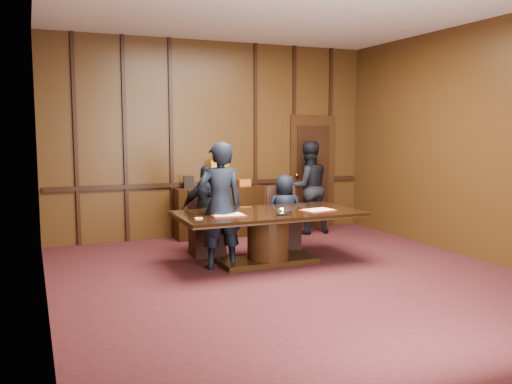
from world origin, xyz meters
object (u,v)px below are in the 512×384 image
Objects in this scene: signatory_left at (208,211)px; sideboard at (219,210)px; witness_left at (220,206)px; witness_right at (308,187)px; signatory_right at (285,212)px; conference_table at (268,229)px.

sideboard is at bearing -98.50° from signatory_left.
sideboard is 2.27m from witness_left.
witness_right is (1.63, -0.32, 0.37)m from sideboard.
signatory_right is 0.71× the size of witness_right.
conference_table is 1.05m from signatory_left.
conference_table is (0.01, -2.16, 0.02)m from sideboard.
sideboard reaches higher than conference_table.
witness_right is (1.63, 1.84, 0.35)m from conference_table.
witness_right reaches higher than signatory_right.
signatory_left is (-0.65, 0.80, 0.19)m from conference_table.
witness_right is (2.28, 1.04, 0.16)m from signatory_left.
witness_left is 1.03× the size of witness_right.
sideboard is 0.61× the size of conference_table.
sideboard is 0.91× the size of witness_left.
conference_table is 1.48× the size of witness_left.
sideboard is at bearing -106.61° from witness_left.
conference_table is at bearing 52.26° from witness_right.
sideboard is at bearing -45.45° from signatory_right.
signatory_left is 0.81× the size of witness_right.
signatory_left is 2.51m from witness_right.
signatory_right reaches higher than conference_table.
witness_left is (-0.71, -2.12, 0.40)m from sideboard.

